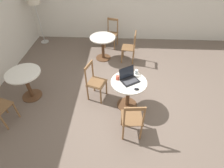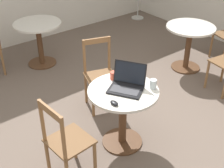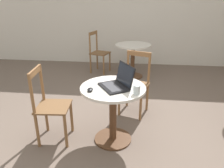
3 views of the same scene
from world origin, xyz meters
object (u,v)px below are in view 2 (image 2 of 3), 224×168
chair_near_left (66,143)px  drinking_glass (153,84)px  cafe_table_mid (189,38)px  mug (114,75)px  cafe_table_near (123,105)px  mouse (114,103)px  cafe_table_far (39,34)px  laptop (127,84)px  chair_near_back (100,76)px

chair_near_left → drinking_glass: 1.07m
cafe_table_mid → mug: mug is taller
cafe_table_near → mouse: bearing=-148.7°
cafe_table_mid → cafe_table_far: bearing=138.1°
chair_near_left → laptop: 0.86m
cafe_table_far → laptop: laptop is taller
cafe_table_mid → chair_near_back: size_ratio=0.81×
cafe_table_mid → chair_near_left: bearing=-164.0°
chair_near_left → laptop: bearing=4.2°
cafe_table_far → chair_near_left: chair_near_left is taller
chair_near_left → mug: size_ratio=8.09×
cafe_table_mid → cafe_table_far: (-1.77, 1.59, 0.00)m
laptop → drinking_glass: bearing=-36.2°
cafe_table_mid → mouse: bearing=-158.5°
cafe_table_mid → mug: bearing=-165.7°
mug → cafe_table_mid: bearing=14.3°
chair_near_back → laptop: laptop is taller
chair_near_left → drinking_glass: size_ratio=9.33×
chair_near_back → mug: size_ratio=8.09×
chair_near_back → drinking_glass: size_ratio=9.33×
chair_near_left → laptop: (0.80, 0.06, 0.31)m
chair_near_back → mug: 0.62m
cafe_table_far → chair_near_left: 2.54m
cafe_table_near → mug: size_ratio=6.56×
cafe_table_far → chair_near_back: size_ratio=0.81×
cafe_table_near → chair_near_back: (0.25, 0.75, -0.07)m
laptop → mouse: size_ratio=4.51×
cafe_table_mid → chair_near_left: chair_near_left is taller
cafe_table_far → drinking_glass: 2.48m
cafe_table_far → mouse: 2.49m
cafe_table_mid → chair_near_back: bearing=179.0°
cafe_table_far → chair_near_back: chair_near_back is taller
mug → mouse: bearing=-128.1°
cafe_table_far → mouse: (-0.42, -2.45, 0.21)m
laptop → chair_near_back: bearing=74.9°
mouse → drinking_glass: (0.50, -0.02, 0.03)m
cafe_table_near → mug: 0.34m
cafe_table_near → drinking_glass: size_ratio=7.57×
cafe_table_mid → mouse: mouse is taller
mouse → mug: (0.30, 0.38, 0.03)m
cafe_table_mid → mug: size_ratio=6.56×
cafe_table_far → laptop: (-0.13, -2.31, 0.25)m
cafe_table_mid → cafe_table_far: 2.38m
cafe_table_mid → laptop: (-1.90, -0.72, 0.25)m
cafe_table_near → chair_near_back: bearing=71.6°
cafe_table_mid → mug: (-1.89, -0.48, 0.24)m
chair_near_left → mug: (0.81, 0.30, 0.31)m
mouse → drinking_glass: 0.50m
chair_near_left → mouse: bearing=-9.2°
cafe_table_mid → chair_near_left: size_ratio=0.81×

